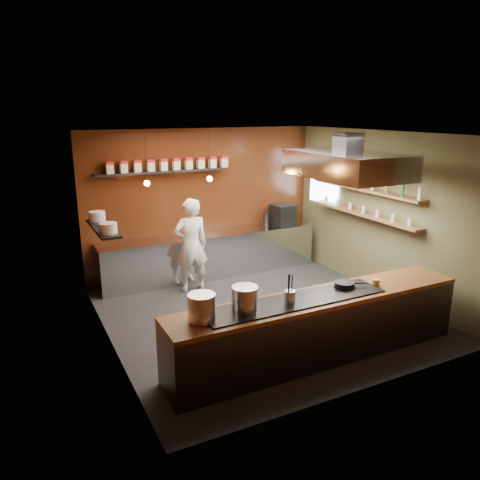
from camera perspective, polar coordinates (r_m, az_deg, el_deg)
floor at (r=8.06m, az=2.67°, el=-9.00°), size 5.00×5.00×0.00m
back_wall at (r=9.76m, az=-4.42°, el=4.63°), size 5.00×0.00×5.00m
left_wall at (r=6.73m, az=-16.07°, el=-1.02°), size 0.00×5.00×5.00m
right_wall at (r=9.02m, az=16.81°, el=3.09°), size 0.00×5.00×5.00m
ceiling at (r=7.33m, az=2.97°, el=12.82°), size 5.00×5.00×0.00m
window_pane at (r=10.20m, az=10.24°, el=7.19°), size 0.00×1.00×1.00m
prep_counter at (r=9.72m, az=-3.55°, el=-1.78°), size 4.60×0.65×0.90m
pass_counter at (r=6.65m, az=9.55°, el=-10.40°), size 4.40×0.72×0.94m
tin_shelf at (r=9.22m, az=-9.41°, el=8.23°), size 2.60×0.26×0.04m
plate_shelf at (r=7.70m, az=-16.37°, el=1.41°), size 0.30×1.40×0.04m
bottle_shelf_upper at (r=9.06m, az=14.98°, el=5.99°), size 0.26×2.80×0.04m
bottle_shelf_lower at (r=9.14m, az=14.77°, el=3.08°), size 0.26×2.80×0.04m
extractor_hood at (r=7.78m, az=12.87°, el=8.96°), size 1.20×2.00×0.72m
pendant_left at (r=8.46m, az=-11.29°, el=7.15°), size 0.10×0.10×0.95m
pendant_right at (r=8.85m, az=-3.73°, el=7.78°), size 0.10×0.10×0.95m
storage_tins at (r=9.25m, az=-8.55°, el=9.11°), size 2.43×0.13×0.22m
plate_stacks at (r=7.68m, az=-16.43°, el=2.14°), size 0.26×1.16×0.16m
bottles at (r=9.04m, az=15.04°, el=6.86°), size 0.06×2.66×0.24m
wine_glasses at (r=9.13m, az=14.81°, el=3.60°), size 0.07×2.37×0.13m
stockpot_large at (r=5.60m, az=-4.69°, el=-8.16°), size 0.42×0.42×0.33m
stockpot_small at (r=5.84m, az=0.61°, el=-7.15°), size 0.44×0.44×0.31m
utensil_crock at (r=6.08m, az=6.09°, el=-6.97°), size 0.19×0.19×0.18m
frying_pan at (r=6.78m, az=12.65°, el=-5.33°), size 0.45×0.30×0.07m
butter_jar at (r=7.01m, az=16.27°, el=-4.97°), size 0.13×0.13×0.09m
espresso_machine at (r=10.34m, az=5.23°, el=3.10°), size 0.50×0.48×0.44m
chef at (r=8.82m, az=-5.99°, el=-0.64°), size 0.67×0.45×1.79m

